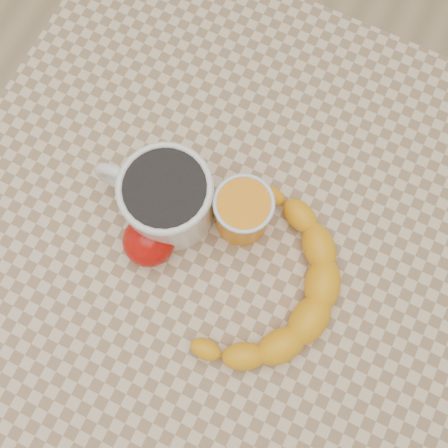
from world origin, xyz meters
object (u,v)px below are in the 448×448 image
at_px(orange_juice_glass, 243,212).
at_px(table, 224,240).
at_px(apple, 149,241).
at_px(coffee_mug, 166,197).
at_px(banana, 269,288).

bearing_deg(orange_juice_glass, table, -132.53).
distance_m(orange_juice_glass, apple, 0.13).
bearing_deg(orange_juice_glass, coffee_mug, -164.02).
distance_m(coffee_mug, banana, 0.18).
bearing_deg(banana, coffee_mug, 172.76).
bearing_deg(coffee_mug, orange_juice_glass, 15.98).
bearing_deg(coffee_mug, banana, -14.09).
relative_size(table, apple, 9.75).
bearing_deg(apple, coffee_mug, 92.76).
bearing_deg(table, banana, -29.52).
height_order(coffee_mug, orange_juice_glass, coffee_mug).
height_order(coffee_mug, banana, coffee_mug).
distance_m(table, apple, 0.16).
height_order(orange_juice_glass, banana, orange_juice_glass).
height_order(coffee_mug, apple, coffee_mug).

